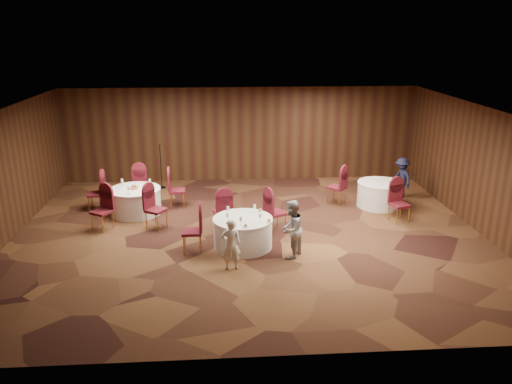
{
  "coord_description": "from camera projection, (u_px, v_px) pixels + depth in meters",
  "views": [
    {
      "loc": [
        -0.63,
        -11.83,
        5.09
      ],
      "look_at": [
        0.2,
        0.2,
        1.1
      ],
      "focal_mm": 35.0,
      "sensor_mm": 36.0,
      "label": 1
    }
  ],
  "objects": [
    {
      "name": "tabletop_right",
      "position": [
        391.0,
        180.0,
        14.44
      ],
      "size": [
        0.08,
        0.08,
        0.22
      ],
      "color": "silver",
      "rests_on": "table_right"
    },
    {
      "name": "tabletop_main",
      "position": [
        249.0,
        215.0,
        11.83
      ],
      "size": [
        1.09,
        1.14,
        0.22
      ],
      "color": "silver",
      "rests_on": "table_main"
    },
    {
      "name": "tabletop_left",
      "position": [
        134.0,
        186.0,
        14.1
      ],
      "size": [
        0.88,
        0.83,
        0.22
      ],
      "color": "silver",
      "rests_on": "table_left"
    },
    {
      "name": "chairs_left",
      "position": [
        135.0,
        197.0,
        14.18
      ],
      "size": [
        2.86,
        3.04,
        1.0
      ],
      "color": "#460E1A",
      "rests_on": "ground"
    },
    {
      "name": "chairs_main",
      "position": [
        231.0,
        218.0,
        12.61
      ],
      "size": [
        2.72,
        1.84,
        1.0
      ],
      "color": "#460E1A",
      "rests_on": "ground"
    },
    {
      "name": "man_c",
      "position": [
        402.0,
        178.0,
        15.56
      ],
      "size": [
        0.68,
        0.91,
        1.26
      ],
      "primitive_type": "imported",
      "rotation": [
        0.0,
        0.0,
        5.0
      ],
      "color": "#161831",
      "rests_on": "ground"
    },
    {
      "name": "ground",
      "position": [
        249.0,
        235.0,
        12.84
      ],
      "size": [
        12.0,
        12.0,
        0.0
      ],
      "primitive_type": "plane",
      "color": "black",
      "rests_on": "ground"
    },
    {
      "name": "table_left",
      "position": [
        135.0,
        201.0,
        14.24
      ],
      "size": [
        1.45,
        1.45,
        0.74
      ],
      "color": "white",
      "rests_on": "ground"
    },
    {
      "name": "table_main",
      "position": [
        243.0,
        232.0,
        12.05
      ],
      "size": [
        1.44,
        1.44,
        0.74
      ],
      "color": "white",
      "rests_on": "ground"
    },
    {
      "name": "chairs_right",
      "position": [
        367.0,
        195.0,
        14.32
      ],
      "size": [
        2.05,
        2.34,
        1.0
      ],
      "color": "#460E1A",
      "rests_on": "ground"
    },
    {
      "name": "woman_a",
      "position": [
        231.0,
        244.0,
        10.88
      ],
      "size": [
        0.45,
        0.31,
        1.18
      ],
      "primitive_type": "imported",
      "rotation": [
        0.0,
        0.0,
        3.21
      ],
      "color": "silver",
      "rests_on": "ground"
    },
    {
      "name": "table_right",
      "position": [
        379.0,
        194.0,
        14.82
      ],
      "size": [
        1.32,
        1.32,
        0.74
      ],
      "color": "white",
      "rests_on": "ground"
    },
    {
      "name": "woman_b",
      "position": [
        291.0,
        229.0,
        11.42
      ],
      "size": [
        0.8,
        0.85,
        1.38
      ],
      "primitive_type": "imported",
      "rotation": [
        0.0,
        0.0,
        4.16
      ],
      "color": "#A3A3A8",
      "rests_on": "ground"
    },
    {
      "name": "mic_stand",
      "position": [
        161.0,
        176.0,
        16.51
      ],
      "size": [
        0.24,
        0.24,
        1.47
      ],
      "color": "black",
      "rests_on": "ground"
    },
    {
      "name": "room_shell",
      "position": [
        248.0,
        161.0,
        12.23
      ],
      "size": [
        12.0,
        12.0,
        12.0
      ],
      "color": "silver",
      "rests_on": "ground"
    }
  ]
}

